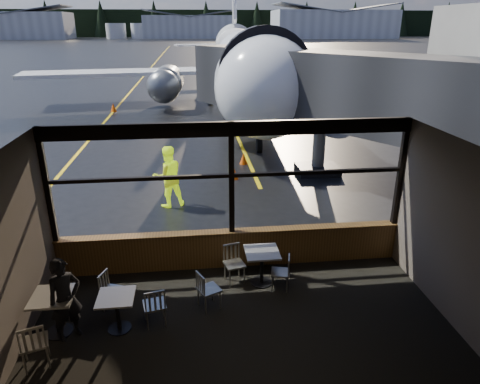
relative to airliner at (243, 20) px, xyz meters
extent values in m
plane|color=black|center=(-2.97, 97.76, -5.73)|extent=(520.00, 520.00, 0.00)
cube|color=black|center=(-2.97, -25.24, -5.72)|extent=(8.00, 6.00, 0.01)
cube|color=#38332D|center=(-2.97, -25.24, -2.23)|extent=(8.00, 6.00, 0.04)
cube|color=#524942|center=(1.03, -25.24, -3.98)|extent=(0.04, 6.00, 3.50)
cube|color=#4F3418|center=(-2.97, -22.24, -5.28)|extent=(8.00, 0.28, 0.90)
cube|color=black|center=(-2.97, -22.24, -2.38)|extent=(8.00, 0.18, 0.30)
cube|color=black|center=(-6.92, -22.24, -3.53)|extent=(0.12, 0.12, 2.60)
cube|color=black|center=(-2.97, -22.24, -3.53)|extent=(0.12, 0.12, 2.60)
cube|color=black|center=(0.98, -22.24, -3.53)|extent=(0.12, 0.12, 2.60)
cube|color=black|center=(-2.97, -22.24, -3.43)|extent=(8.00, 0.10, 0.08)
imported|color=black|center=(-6.19, -24.39, -4.92)|extent=(0.70, 0.66, 1.62)
imported|color=#BFF219|center=(-4.60, -18.34, -4.75)|extent=(1.15, 1.02, 1.96)
cone|color=#FE4108|center=(-1.72, -14.25, -5.50)|extent=(0.33, 0.33, 0.46)
cone|color=#FF5D08|center=(-8.94, -1.88, -5.45)|extent=(0.41, 0.41, 0.57)
cylinder|color=silver|center=(-32.97, 159.76, -2.73)|extent=(8.00, 8.00, 6.00)
cylinder|color=silver|center=(-22.97, 159.76, -2.73)|extent=(8.00, 8.00, 6.00)
cylinder|color=silver|center=(-12.97, 159.76, -2.73)|extent=(8.00, 8.00, 6.00)
cube|color=black|center=(-2.97, 187.76, 0.27)|extent=(360.00, 3.00, 12.00)
cone|color=#E65307|center=(-2.29, -16.08, -5.52)|extent=(0.31, 0.31, 0.43)
camera|label=1|loc=(-3.80, -31.15, -0.32)|focal=32.00mm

